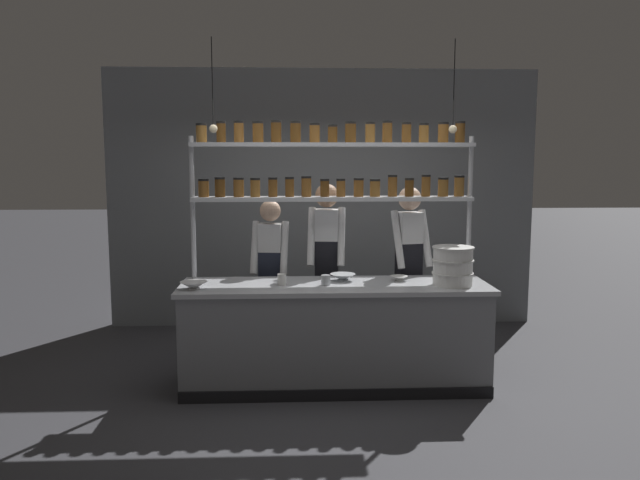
{
  "coord_description": "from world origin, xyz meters",
  "views": [
    {
      "loc": [
        -0.37,
        -5.34,
        2.0
      ],
      "look_at": [
        -0.12,
        0.2,
        1.28
      ],
      "focal_mm": 35.0,
      "sensor_mm": 36.0,
      "label": 1
    }
  ],
  "objects_px": {
    "chef_left": "(271,271)",
    "prep_bowl_near_left": "(343,277)",
    "container_stack": "(453,266)",
    "serving_cup_by_board": "(282,280)",
    "spice_shelf_unit": "(332,173)",
    "prep_bowl_center_front": "(399,278)",
    "chef_right": "(409,262)",
    "prep_bowl_center_back": "(194,286)",
    "serving_cup_front": "(326,280)",
    "chef_center": "(327,260)"
  },
  "relations": [
    {
      "from": "serving_cup_by_board",
      "to": "chef_right",
      "type": "bearing_deg",
      "value": 26.1
    },
    {
      "from": "spice_shelf_unit",
      "to": "prep_bowl_center_front",
      "type": "distance_m",
      "value": 1.12
    },
    {
      "from": "prep_bowl_center_back",
      "to": "serving_cup_by_board",
      "type": "distance_m",
      "value": 0.75
    },
    {
      "from": "container_stack",
      "to": "prep_bowl_center_front",
      "type": "bearing_deg",
      "value": 153.07
    },
    {
      "from": "chef_left",
      "to": "chef_center",
      "type": "relative_size",
      "value": 0.91
    },
    {
      "from": "chef_left",
      "to": "serving_cup_by_board",
      "type": "distance_m",
      "value": 0.72
    },
    {
      "from": "prep_bowl_near_left",
      "to": "prep_bowl_center_back",
      "type": "bearing_deg",
      "value": -166.56
    },
    {
      "from": "chef_right",
      "to": "spice_shelf_unit",
      "type": "bearing_deg",
      "value": -176.92
    },
    {
      "from": "prep_bowl_center_back",
      "to": "serving_cup_front",
      "type": "relative_size",
      "value": 2.65
    },
    {
      "from": "prep_bowl_center_back",
      "to": "serving_cup_by_board",
      "type": "relative_size",
      "value": 2.35
    },
    {
      "from": "chef_right",
      "to": "prep_bowl_near_left",
      "type": "relative_size",
      "value": 7.61
    },
    {
      "from": "spice_shelf_unit",
      "to": "prep_bowl_center_front",
      "type": "bearing_deg",
      "value": -19.94
    },
    {
      "from": "prep_bowl_center_back",
      "to": "chef_left",
      "type": "bearing_deg",
      "value": 53.87
    },
    {
      "from": "spice_shelf_unit",
      "to": "prep_bowl_near_left",
      "type": "distance_m",
      "value": 0.95
    },
    {
      "from": "spice_shelf_unit",
      "to": "container_stack",
      "type": "xyz_separation_m",
      "value": [
        1.02,
        -0.43,
        -0.79
      ]
    },
    {
      "from": "prep_bowl_center_back",
      "to": "spice_shelf_unit",
      "type": "bearing_deg",
      "value": 22.45
    },
    {
      "from": "spice_shelf_unit",
      "to": "prep_bowl_near_left",
      "type": "xyz_separation_m",
      "value": [
        0.09,
        -0.19,
        -0.92
      ]
    },
    {
      "from": "chef_center",
      "to": "serving_cup_by_board",
      "type": "height_order",
      "value": "chef_center"
    },
    {
      "from": "serving_cup_front",
      "to": "spice_shelf_unit",
      "type": "bearing_deg",
      "value": 78.16
    },
    {
      "from": "chef_right",
      "to": "serving_cup_front",
      "type": "distance_m",
      "value": 1.04
    },
    {
      "from": "serving_cup_by_board",
      "to": "chef_left",
      "type": "bearing_deg",
      "value": 99.6
    },
    {
      "from": "prep_bowl_near_left",
      "to": "prep_bowl_center_front",
      "type": "xyz_separation_m",
      "value": [
        0.5,
        -0.03,
        -0.01
      ]
    },
    {
      "from": "chef_center",
      "to": "prep_bowl_center_back",
      "type": "bearing_deg",
      "value": -138.77
    },
    {
      "from": "chef_left",
      "to": "serving_cup_front",
      "type": "distance_m",
      "value": 0.88
    },
    {
      "from": "serving_cup_by_board",
      "to": "serving_cup_front",
      "type": "bearing_deg",
      "value": -2.38
    },
    {
      "from": "prep_bowl_center_front",
      "to": "chef_center",
      "type": "bearing_deg",
      "value": 140.5
    },
    {
      "from": "spice_shelf_unit",
      "to": "serving_cup_front",
      "type": "relative_size",
      "value": 29.55
    },
    {
      "from": "spice_shelf_unit",
      "to": "prep_bowl_near_left",
      "type": "relative_size",
      "value": 11.3
    },
    {
      "from": "chef_left",
      "to": "chef_right",
      "type": "relative_size",
      "value": 0.93
    },
    {
      "from": "chef_right",
      "to": "prep_bowl_center_back",
      "type": "height_order",
      "value": "chef_right"
    },
    {
      "from": "chef_right",
      "to": "prep_bowl_near_left",
      "type": "xyz_separation_m",
      "value": [
        -0.68,
        -0.43,
        -0.06
      ]
    },
    {
      "from": "chef_center",
      "to": "serving_cup_front",
      "type": "xyz_separation_m",
      "value": [
        -0.05,
        -0.67,
        -0.07
      ]
    },
    {
      "from": "serving_cup_front",
      "to": "container_stack",
      "type": "bearing_deg",
      "value": -2.92
    },
    {
      "from": "chef_left",
      "to": "container_stack",
      "type": "relative_size",
      "value": 4.5
    },
    {
      "from": "prep_bowl_center_front",
      "to": "serving_cup_front",
      "type": "bearing_deg",
      "value": -166.36
    },
    {
      "from": "container_stack",
      "to": "serving_cup_by_board",
      "type": "relative_size",
      "value": 3.63
    },
    {
      "from": "spice_shelf_unit",
      "to": "serving_cup_by_board",
      "type": "height_order",
      "value": "spice_shelf_unit"
    },
    {
      "from": "chef_center",
      "to": "serving_cup_front",
      "type": "relative_size",
      "value": 20.26
    },
    {
      "from": "chef_right",
      "to": "prep_bowl_center_front",
      "type": "bearing_deg",
      "value": -125.35
    },
    {
      "from": "chef_left",
      "to": "prep_bowl_near_left",
      "type": "height_order",
      "value": "chef_left"
    },
    {
      "from": "chef_right",
      "to": "serving_cup_by_board",
      "type": "distance_m",
      "value": 1.36
    },
    {
      "from": "spice_shelf_unit",
      "to": "chef_left",
      "type": "xyz_separation_m",
      "value": [
        -0.58,
        0.35,
        -0.95
      ]
    },
    {
      "from": "container_stack",
      "to": "serving_cup_front",
      "type": "relative_size",
      "value": 4.1
    },
    {
      "from": "prep_bowl_near_left",
      "to": "serving_cup_front",
      "type": "height_order",
      "value": "serving_cup_front"
    },
    {
      "from": "chef_left",
      "to": "prep_bowl_near_left",
      "type": "distance_m",
      "value": 0.86
    },
    {
      "from": "serving_cup_by_board",
      "to": "container_stack",
      "type": "bearing_deg",
      "value": -2.78
    },
    {
      "from": "chef_left",
      "to": "prep_bowl_center_front",
      "type": "distance_m",
      "value": 1.3
    },
    {
      "from": "chef_left",
      "to": "prep_bowl_center_front",
      "type": "height_order",
      "value": "chef_left"
    },
    {
      "from": "prep_bowl_center_front",
      "to": "prep_bowl_center_back",
      "type": "relative_size",
      "value": 0.7
    },
    {
      "from": "chef_right",
      "to": "prep_bowl_near_left",
      "type": "height_order",
      "value": "chef_right"
    }
  ]
}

